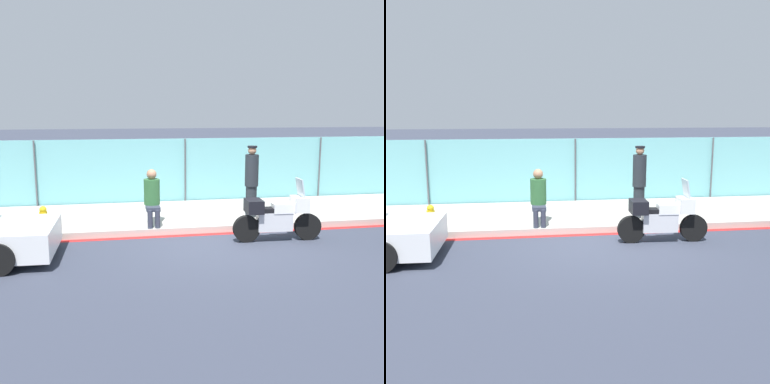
# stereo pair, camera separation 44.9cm
# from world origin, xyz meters

# --- Properties ---
(ground_plane) EXTENTS (120.00, 120.00, 0.00)m
(ground_plane) POSITION_xyz_m (0.00, 0.00, 0.00)
(ground_plane) COLOR #333847
(sidewalk) EXTENTS (33.01, 3.24, 0.16)m
(sidewalk) POSITION_xyz_m (0.00, 2.47, 0.08)
(sidewalk) COLOR #ADA89E
(sidewalk) RESTS_ON ground_plane
(curb_paint_stripe) EXTENTS (33.01, 0.18, 0.01)m
(curb_paint_stripe) POSITION_xyz_m (0.00, 0.76, 0.00)
(curb_paint_stripe) COLOR red
(curb_paint_stripe) RESTS_ON ground_plane
(storefront_fence) EXTENTS (31.36, 0.17, 2.10)m
(storefront_fence) POSITION_xyz_m (0.00, 4.18, 1.05)
(storefront_fence) COLOR #6BB2B7
(storefront_fence) RESTS_ON ground_plane
(motorcycle) EXTENTS (2.07, 0.55, 1.44)m
(motorcycle) POSITION_xyz_m (1.46, -0.03, 0.58)
(motorcycle) COLOR black
(motorcycle) RESTS_ON ground_plane
(officer_standing) EXTENTS (0.35, 0.35, 1.89)m
(officer_standing) POSITION_xyz_m (1.39, 1.70, 1.14)
(officer_standing) COLOR #1E2328
(officer_standing) RESTS_ON sidewalk
(person_seated_on_curb) EXTENTS (0.40, 0.71, 1.37)m
(person_seated_on_curb) POSITION_xyz_m (-1.27, 1.34, 0.92)
(person_seated_on_curb) COLOR #2D3342
(person_seated_on_curb) RESTS_ON sidewalk
(fire_hydrant) EXTENTS (0.19, 0.24, 0.58)m
(fire_hydrant) POSITION_xyz_m (-3.86, 1.26, 0.45)
(fire_hydrant) COLOR gold
(fire_hydrant) RESTS_ON sidewalk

